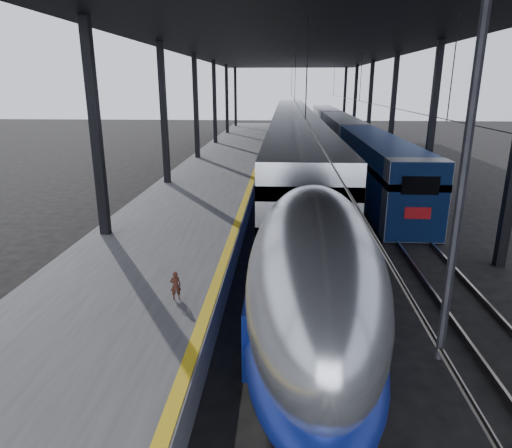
{
  "coord_description": "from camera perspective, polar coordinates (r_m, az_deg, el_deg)",
  "views": [
    {
      "loc": [
        1.26,
        -11.91,
        6.68
      ],
      "look_at": [
        0.32,
        3.36,
        2.0
      ],
      "focal_mm": 32.0,
      "sensor_mm": 36.0,
      "label": 1
    }
  ],
  "objects": [
    {
      "name": "tgv_train",
      "position": [
        37.44,
        4.71,
        10.01
      ],
      "size": [
        3.21,
        65.2,
        4.6
      ],
      "color": "#B3B5BA",
      "rests_on": "ground"
    },
    {
      "name": "ground",
      "position": [
        13.71,
        -2.23,
        -12.15
      ],
      "size": [
        160.0,
        160.0,
        0.0
      ],
      "primitive_type": "plane",
      "color": "black",
      "rests_on": "ground"
    },
    {
      "name": "second_train",
      "position": [
        47.05,
        10.71,
        10.81
      ],
      "size": [
        2.64,
        56.05,
        3.63
      ],
      "color": "navy",
      "rests_on": "ground"
    },
    {
      "name": "child",
      "position": [
        12.82,
        -10.03,
        -7.57
      ],
      "size": [
        0.33,
        0.26,
        0.81
      ],
      "primitive_type": "imported",
      "rotation": [
        0.0,
        0.0,
        3.38
      ],
      "color": "#462017",
      "rests_on": "platform"
    },
    {
      "name": "canopy",
      "position": [
        32.01,
        5.02,
        21.31
      ],
      "size": [
        18.0,
        75.0,
        9.47
      ],
      "color": "black",
      "rests_on": "ground"
    },
    {
      "name": "rails",
      "position": [
        32.75,
        9.18,
        5.16
      ],
      "size": [
        6.52,
        80.0,
        0.16
      ],
      "color": "slate",
      "rests_on": "ground"
    },
    {
      "name": "yellow_strip",
      "position": [
        32.47,
        0.02,
        6.94
      ],
      "size": [
        0.3,
        80.0,
        0.01
      ],
      "primitive_type": "cube",
      "color": "yellow",
      "rests_on": "platform"
    },
    {
      "name": "platform",
      "position": [
        32.85,
        -4.89,
        6.1
      ],
      "size": [
        6.0,
        80.0,
        1.0
      ],
      "primitive_type": "cube",
      "color": "#4C4C4F",
      "rests_on": "ground"
    }
  ]
}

